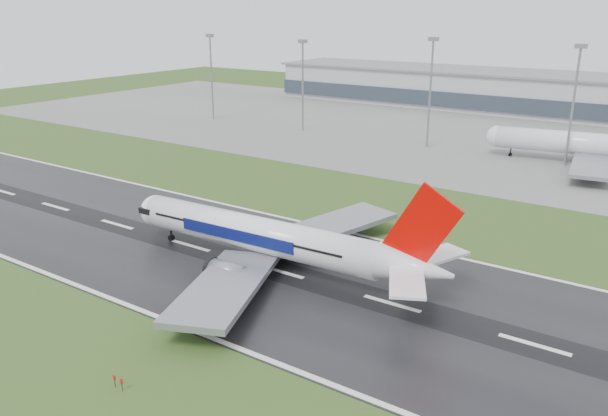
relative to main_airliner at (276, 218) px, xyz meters
The scene contains 10 objects.
ground 8.96m from the main_airliner, 33.58° to the right, with size 520.00×520.00×0.00m, color #2B471A.
runway 8.91m from the main_airliner, 33.58° to the right, with size 400.00×45.00×0.10m, color black.
apron 124.41m from the main_airliner, 89.37° to the left, with size 400.00×130.00×0.08m, color slate.
terminal 184.11m from the main_airliner, 89.58° to the left, with size 240.00×36.00×15.00m, color #999BA4.
main_airliner is the anchor object (origin of this frame).
parked_airliner 108.10m from the main_airliner, 74.52° to the left, with size 59.48×55.37×17.43m, color silver, non-canonical shape.
floodmast_0 143.97m from the main_airliner, 136.45° to the left, with size 0.64×0.64×30.29m, color gray.
floodmast_1 117.46m from the main_airliner, 122.36° to the left, with size 0.64×0.64×29.46m, color gray.
floodmast_2 100.74m from the main_airliner, 99.58° to the left, with size 0.64×0.64×31.40m, color gray.
floodmast_3 102.04m from the main_airliner, 76.71° to the left, with size 0.64×0.64×30.73m, color gray.
Camera 1 is at (54.16, -72.62, 40.75)m, focal length 36.07 mm.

